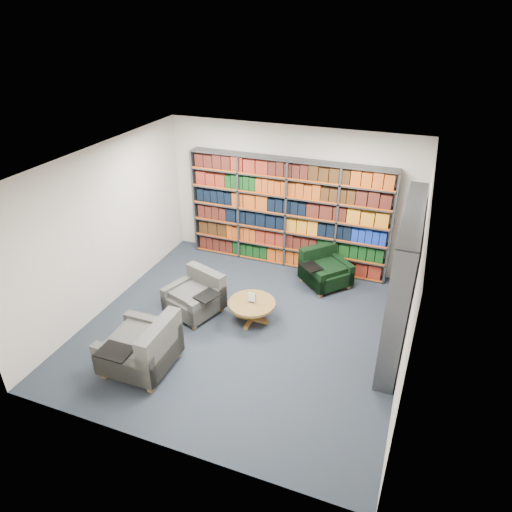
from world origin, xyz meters
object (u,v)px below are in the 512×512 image
(chair_teal_front, at_px, (145,350))
(coffee_table, at_px, (252,306))
(chair_teal_left, at_px, (198,297))
(chair_green_right, at_px, (323,270))

(chair_teal_front, distance_m, coffee_table, 1.92)
(chair_teal_front, bearing_deg, coffee_table, 57.95)
(chair_teal_left, distance_m, chair_green_right, 2.47)
(chair_green_right, relative_size, chair_teal_front, 0.99)
(chair_teal_left, distance_m, chair_teal_front, 1.57)
(chair_teal_left, height_order, chair_teal_front, chair_teal_front)
(coffee_table, bearing_deg, chair_teal_front, -122.05)
(chair_green_right, bearing_deg, coffee_table, -117.41)
(chair_green_right, distance_m, chair_teal_front, 3.74)
(chair_teal_left, relative_size, coffee_table, 1.34)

